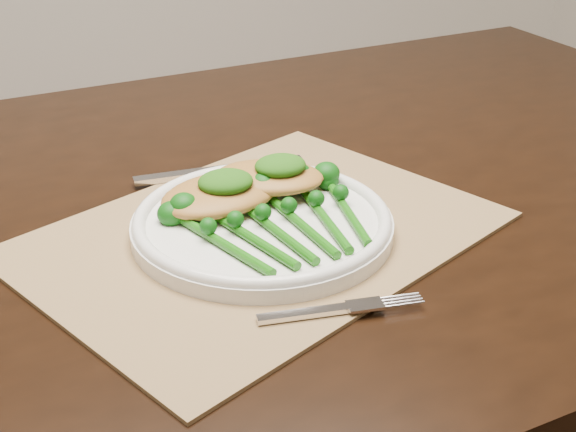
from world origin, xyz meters
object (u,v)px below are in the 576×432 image
object	(u,v)px
broccolini_bundle	(287,226)
dinner_plate	(262,222)
placemat	(259,234)
chicken_fillet_left	(221,194)

from	to	relation	value
broccolini_bundle	dinner_plate	bearing A→B (deg)	106.95
placemat	broccolini_bundle	xyz separation A→B (m)	(0.02, -0.03, 0.02)
chicken_fillet_left	broccolini_bundle	distance (m)	0.09
dinner_plate	broccolini_bundle	distance (m)	0.04
chicken_fillet_left	broccolini_bundle	bearing A→B (deg)	-74.58
chicken_fillet_left	broccolini_bundle	size ratio (longest dim) A/B	0.63
dinner_plate	broccolini_bundle	size ratio (longest dim) A/B	1.26
placemat	dinner_plate	bearing A→B (deg)	-51.96
dinner_plate	chicken_fillet_left	distance (m)	0.06
chicken_fillet_left	dinner_plate	bearing A→B (deg)	-71.25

